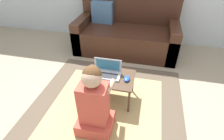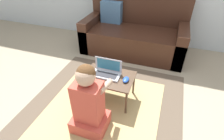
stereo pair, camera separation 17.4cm
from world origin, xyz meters
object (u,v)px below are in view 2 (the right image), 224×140
at_px(laptop_desk, 109,79).
at_px(laptop, 107,72).
at_px(computer_mouse, 126,80).
at_px(couch, 134,34).
at_px(person_seated, 89,103).

xyz_separation_m(laptop_desk, laptop, (-0.03, 0.02, 0.07)).
bearing_deg(computer_mouse, laptop_desk, 176.59).
xyz_separation_m(couch, person_seated, (-0.01, -1.76, 0.04)).
height_order(computer_mouse, person_seated, person_seated).
distance_m(computer_mouse, person_seated, 0.50).
distance_m(couch, laptop_desk, 1.31).
bearing_deg(person_seated, computer_mouse, 62.23).
bearing_deg(computer_mouse, couch, 99.45).
bearing_deg(laptop_desk, computer_mouse, -3.41).
height_order(laptop_desk, laptop, laptop).
bearing_deg(couch, computer_mouse, -80.55).
distance_m(couch, laptop, 1.28).
height_order(laptop, computer_mouse, laptop).
height_order(couch, laptop_desk, couch).
xyz_separation_m(couch, computer_mouse, (0.22, -1.32, 0.05)).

